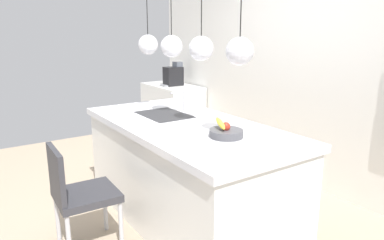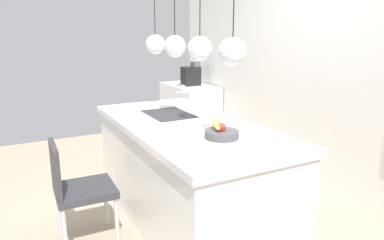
% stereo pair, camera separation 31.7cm
% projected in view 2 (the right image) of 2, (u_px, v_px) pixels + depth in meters
% --- Properties ---
extents(floor, '(6.60, 6.60, 0.00)m').
position_uv_depth(floor, '(187.00, 217.00, 3.50)').
color(floor, tan).
rests_on(floor, ground).
extents(back_wall, '(6.00, 0.10, 2.60)m').
position_uv_depth(back_wall, '(322.00, 73.00, 3.94)').
color(back_wall, silver).
rests_on(back_wall, ground).
extents(kitchen_island, '(2.26, 1.08, 0.94)m').
position_uv_depth(kitchen_island, '(187.00, 171.00, 3.39)').
color(kitchen_island, white).
rests_on(kitchen_island, ground).
extents(sink_basin, '(0.56, 0.40, 0.02)m').
position_uv_depth(sink_basin, '(169.00, 115.00, 3.62)').
color(sink_basin, '#2D2D30').
rests_on(sink_basin, kitchen_island).
extents(faucet, '(0.02, 0.17, 0.22)m').
position_uv_depth(faucet, '(188.00, 98.00, 3.68)').
color(faucet, silver).
rests_on(faucet, kitchen_island).
extents(fruit_bowl, '(0.27, 0.27, 0.16)m').
position_uv_depth(fruit_bowl, '(221.00, 133.00, 2.82)').
color(fruit_bowl, '#4C4C51').
rests_on(fruit_bowl, kitchen_island).
extents(side_counter, '(1.10, 0.60, 0.88)m').
position_uv_depth(side_counter, '(190.00, 111.00, 6.04)').
color(side_counter, white).
rests_on(side_counter, ground).
extents(coffee_machine, '(0.20, 0.35, 0.38)m').
position_uv_depth(coffee_machine, '(191.00, 75.00, 5.85)').
color(coffee_machine, black).
rests_on(coffee_machine, side_counter).
extents(chair_near, '(0.46, 0.49, 0.90)m').
position_uv_depth(chair_near, '(76.00, 187.00, 2.96)').
color(chair_near, '#333338').
rests_on(chair_near, ground).
extents(pendant_light_left, '(0.20, 0.20, 0.80)m').
position_uv_depth(pendant_light_left, '(155.00, 44.00, 3.71)').
color(pendant_light_left, silver).
extents(pendant_light_center_left, '(0.20, 0.20, 0.80)m').
position_uv_depth(pendant_light_center_left, '(175.00, 46.00, 3.31)').
color(pendant_light_center_left, silver).
extents(pendant_light_center_right, '(0.20, 0.20, 0.80)m').
position_uv_depth(pendant_light_center_right, '(200.00, 48.00, 2.91)').
color(pendant_light_center_right, silver).
extents(pendant_light_right, '(0.20, 0.20, 0.80)m').
position_uv_depth(pendant_light_right, '(233.00, 51.00, 2.51)').
color(pendant_light_right, silver).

